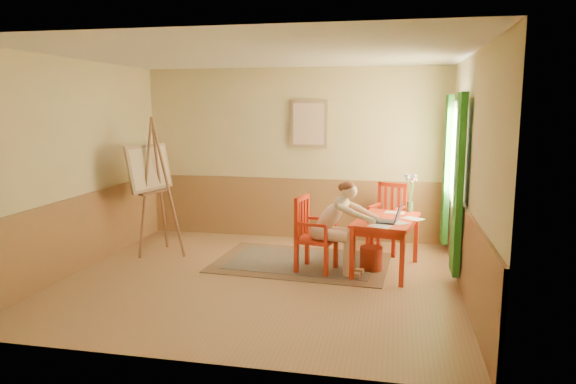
% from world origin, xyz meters
% --- Properties ---
extents(room, '(5.04, 4.54, 2.84)m').
position_xyz_m(room, '(0.00, 0.00, 1.40)').
color(room, tan).
rests_on(room, ground).
extents(wainscot, '(5.00, 4.50, 1.00)m').
position_xyz_m(wainscot, '(0.00, 0.80, 0.50)').
color(wainscot, olive).
rests_on(wainscot, room).
extents(window, '(0.12, 2.01, 2.20)m').
position_xyz_m(window, '(2.42, 1.10, 1.35)').
color(window, white).
rests_on(window, room).
extents(wall_portrait, '(0.60, 0.05, 0.76)m').
position_xyz_m(wall_portrait, '(0.25, 2.20, 1.90)').
color(wall_portrait, '#9A7A59').
rests_on(wall_portrait, room).
extents(rug, '(2.50, 1.75, 0.02)m').
position_xyz_m(rug, '(0.39, 0.81, 0.01)').
color(rug, '#8C7251').
rests_on(rug, room).
extents(table, '(0.93, 1.31, 0.72)m').
position_xyz_m(table, '(1.56, 0.67, 0.63)').
color(table, red).
rests_on(table, room).
extents(chair_left, '(0.55, 0.53, 1.01)m').
position_xyz_m(chair_left, '(0.60, 0.48, 0.51)').
color(chair_left, red).
rests_on(chair_left, room).
extents(chair_back, '(0.59, 0.60, 1.04)m').
position_xyz_m(chair_back, '(1.56, 1.66, 0.52)').
color(chair_back, red).
rests_on(chair_back, room).
extents(figure, '(0.95, 0.50, 1.24)m').
position_xyz_m(figure, '(0.92, 0.42, 0.68)').
color(figure, beige).
rests_on(figure, room).
extents(laptop, '(0.45, 0.32, 0.25)m').
position_xyz_m(laptop, '(1.57, 0.42, 0.77)').
color(laptop, '#1E2338').
rests_on(laptop, table).
extents(papers, '(0.73, 1.14, 0.00)m').
position_xyz_m(papers, '(1.68, 0.61, 0.72)').
color(papers, white).
rests_on(papers, table).
extents(vase, '(0.18, 0.27, 0.54)m').
position_xyz_m(vase, '(1.86, 1.21, 0.97)').
color(vase, '#3F724C').
rests_on(vase, table).
extents(wastebasket, '(0.38, 0.38, 0.32)m').
position_xyz_m(wastebasket, '(1.37, 0.66, 0.16)').
color(wastebasket, '#BC4329').
rests_on(wastebasket, room).
extents(easel, '(0.76, 0.91, 2.04)m').
position_xyz_m(easel, '(-1.87, 0.88, 1.21)').
color(easel, brown).
rests_on(easel, room).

